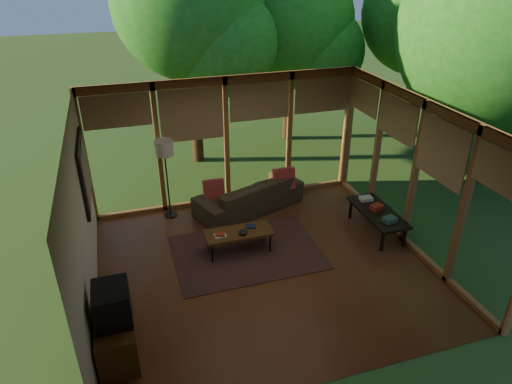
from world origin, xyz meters
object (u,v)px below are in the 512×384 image
object	(u,v)px
floor_lamp	(164,152)
side_console	(377,213)
media_cabinet	(117,336)
television	(112,304)
sofa	(249,195)
coffee_table	(239,233)

from	to	relation	value
floor_lamp	side_console	size ratio (longest dim) A/B	1.18
media_cabinet	television	size ratio (longest dim) A/B	1.82
sofa	side_console	world-z (taller)	sofa
coffee_table	side_console	bearing A→B (deg)	-2.98
sofa	side_console	xyz separation A→B (m)	(2.08, -1.58, 0.08)
sofa	side_console	bearing A→B (deg)	122.80
sofa	coffee_table	distance (m)	1.56
media_cabinet	side_console	xyz separation A→B (m)	(4.87, 1.65, 0.11)
sofa	television	size ratio (longest dim) A/B	4.14
television	floor_lamp	xyz separation A→B (m)	(1.15, 3.43, 0.56)
television	coffee_table	world-z (taller)	television
television	side_console	xyz separation A→B (m)	(4.85, 1.65, -0.44)
media_cabinet	floor_lamp	bearing A→B (deg)	71.16
media_cabinet	floor_lamp	world-z (taller)	floor_lamp
sofa	side_console	distance (m)	2.61
media_cabinet	coffee_table	world-z (taller)	media_cabinet
television	floor_lamp	size ratio (longest dim) A/B	0.33
side_console	sofa	bearing A→B (deg)	142.80
sofa	coffee_table	world-z (taller)	sofa
media_cabinet	side_console	world-z (taller)	media_cabinet
television	coffee_table	xyz separation A→B (m)	(2.15, 1.79, -0.46)
sofa	media_cabinet	distance (m)	4.27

